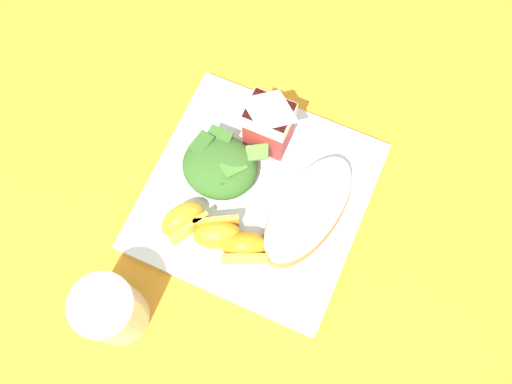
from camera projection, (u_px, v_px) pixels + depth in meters
name	position (u px, v px, depth m)	size (l,w,h in m)	color
ground	(256.00, 198.00, 0.77)	(3.00, 3.00, 0.00)	orange
white_plate	(256.00, 196.00, 0.76)	(0.28, 0.28, 0.02)	silver
cheesy_pizza_bread	(308.00, 210.00, 0.73)	(0.11, 0.18, 0.04)	#A87038
green_salad_pile	(220.00, 166.00, 0.74)	(0.11, 0.09, 0.04)	#336023
milk_carton	(269.00, 121.00, 0.72)	(0.06, 0.04, 0.11)	#B7332D
orange_wedge_front	(183.00, 220.00, 0.72)	(0.06, 0.07, 0.04)	orange
orange_wedge_middle	(217.00, 233.00, 0.71)	(0.07, 0.06, 0.04)	orange
orange_wedge_rear	(245.00, 248.00, 0.71)	(0.07, 0.06, 0.04)	orange
drinking_clear_cup	(111.00, 311.00, 0.67)	(0.07, 0.07, 0.10)	silver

